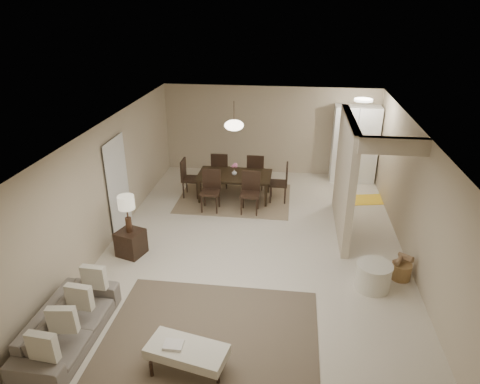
# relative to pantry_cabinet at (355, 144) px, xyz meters

# --- Properties ---
(floor) EXTENTS (9.00, 9.00, 0.00)m
(floor) POSITION_rel_pantry_cabinet_xyz_m (-2.35, -4.15, -1.05)
(floor) COLOR beige
(floor) RESTS_ON ground
(ceiling) EXTENTS (9.00, 9.00, 0.00)m
(ceiling) POSITION_rel_pantry_cabinet_xyz_m (-2.35, -4.15, 1.45)
(ceiling) COLOR white
(ceiling) RESTS_ON back_wall
(back_wall) EXTENTS (6.00, 0.00, 6.00)m
(back_wall) POSITION_rel_pantry_cabinet_xyz_m (-2.35, 0.35, 0.20)
(back_wall) COLOR #C1AF92
(back_wall) RESTS_ON floor
(left_wall) EXTENTS (0.00, 9.00, 9.00)m
(left_wall) POSITION_rel_pantry_cabinet_xyz_m (-5.35, -4.15, 0.20)
(left_wall) COLOR #C1AF92
(left_wall) RESTS_ON floor
(right_wall) EXTENTS (0.00, 9.00, 9.00)m
(right_wall) POSITION_rel_pantry_cabinet_xyz_m (0.65, -4.15, 0.20)
(right_wall) COLOR #C1AF92
(right_wall) RESTS_ON floor
(partition) EXTENTS (0.15, 2.50, 2.50)m
(partition) POSITION_rel_pantry_cabinet_xyz_m (-0.55, -2.90, 0.20)
(partition) COLOR #C1AF92
(partition) RESTS_ON floor
(doorway) EXTENTS (0.04, 0.90, 2.04)m
(doorway) POSITION_rel_pantry_cabinet_xyz_m (-5.32, -3.55, -0.03)
(doorway) COLOR black
(doorway) RESTS_ON floor
(pantry_cabinet) EXTENTS (1.20, 0.55, 2.10)m
(pantry_cabinet) POSITION_rel_pantry_cabinet_xyz_m (0.00, 0.00, 0.00)
(pantry_cabinet) COLOR white
(pantry_cabinet) RESTS_ON floor
(flush_light) EXTENTS (0.44, 0.44, 0.05)m
(flush_light) POSITION_rel_pantry_cabinet_xyz_m (-0.05, -0.95, 1.41)
(flush_light) COLOR white
(flush_light) RESTS_ON ceiling
(living_rug) EXTENTS (3.20, 3.20, 0.01)m
(living_rug) POSITION_rel_pantry_cabinet_xyz_m (-2.75, -6.92, -1.04)
(living_rug) COLOR brown
(living_rug) RESTS_ON floor
(sofa) EXTENTS (1.99, 0.80, 0.58)m
(sofa) POSITION_rel_pantry_cabinet_xyz_m (-4.80, -6.92, -0.76)
(sofa) COLOR slate
(sofa) RESTS_ON floor
(ottoman_bench) EXTENTS (1.17, 0.72, 0.39)m
(ottoman_bench) POSITION_rel_pantry_cabinet_xyz_m (-2.95, -7.22, -0.74)
(ottoman_bench) COLOR silver
(ottoman_bench) RESTS_ON living_rug
(side_table) EXTENTS (0.59, 0.59, 0.52)m
(side_table) POSITION_rel_pantry_cabinet_xyz_m (-4.75, -4.51, -0.79)
(side_table) COLOR black
(side_table) RESTS_ON floor
(table_lamp) EXTENTS (0.32, 0.32, 0.76)m
(table_lamp) POSITION_rel_pantry_cabinet_xyz_m (-4.75, -4.51, 0.03)
(table_lamp) COLOR #452D1D
(table_lamp) RESTS_ON side_table
(round_pouf) EXTENTS (0.62, 0.62, 0.48)m
(round_pouf) POSITION_rel_pantry_cabinet_xyz_m (-0.16, -5.02, -0.81)
(round_pouf) COLOR silver
(round_pouf) RESTS_ON floor
(wicker_basket) EXTENTS (0.42, 0.42, 0.30)m
(wicker_basket) POSITION_rel_pantry_cabinet_xyz_m (0.40, -4.66, -0.90)
(wicker_basket) COLOR brown
(wicker_basket) RESTS_ON floor
(dining_rug) EXTENTS (2.80, 2.10, 0.01)m
(dining_rug) POSITION_rel_pantry_cabinet_xyz_m (-3.08, -1.64, -1.04)
(dining_rug) COLOR #8D7557
(dining_rug) RESTS_ON floor
(dining_table) EXTENTS (1.84, 1.03, 0.65)m
(dining_table) POSITION_rel_pantry_cabinet_xyz_m (-3.08, -1.64, -0.73)
(dining_table) COLOR black
(dining_table) RESTS_ON dining_rug
(dining_chairs) EXTENTS (2.65, 1.92, 0.99)m
(dining_chairs) POSITION_rel_pantry_cabinet_xyz_m (-3.08, -1.64, -0.56)
(dining_chairs) COLOR black
(dining_chairs) RESTS_ON dining_rug
(vase) EXTENTS (0.14, 0.14, 0.14)m
(vase) POSITION_rel_pantry_cabinet_xyz_m (-3.08, -1.64, -0.33)
(vase) COLOR white
(vase) RESTS_ON dining_table
(yellow_mat) EXTENTS (1.11, 0.81, 0.01)m
(yellow_mat) POSITION_rel_pantry_cabinet_xyz_m (0.27, -1.30, -1.04)
(yellow_mat) COLOR yellow
(yellow_mat) RESTS_ON floor
(pendant_light) EXTENTS (0.46, 0.46, 0.71)m
(pendant_light) POSITION_rel_pantry_cabinet_xyz_m (-3.08, -1.64, 0.87)
(pendant_light) COLOR #452D1D
(pendant_light) RESTS_ON ceiling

